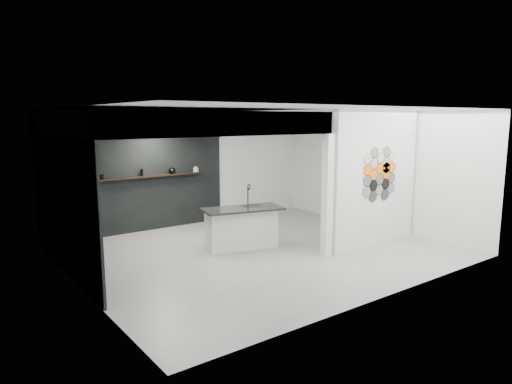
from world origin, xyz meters
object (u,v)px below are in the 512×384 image
(kitchen_island, at_px, (242,227))
(stockpot, at_px, (86,176))
(wall_basin, at_px, (81,224))
(glass_bowl, at_px, (196,170))
(partition_panel, at_px, (375,178))
(glass_vase, at_px, (196,169))
(bottle_dark, at_px, (142,172))
(kettle, at_px, (172,171))
(utensil_cup, at_px, (102,177))

(kitchen_island, distance_m, stockpot, 3.53)
(kitchen_island, height_order, stockpot, stockpot)
(wall_basin, bearing_deg, glass_bowl, 31.35)
(partition_panel, distance_m, glass_bowl, 4.39)
(wall_basin, distance_m, glass_vase, 4.01)
(glass_bowl, height_order, bottle_dark, bottle_dark)
(kettle, xyz_separation_m, glass_vase, (0.65, 0.00, -0.01))
(partition_panel, xyz_separation_m, bottle_dark, (-3.48, 3.87, 0.00))
(utensil_cup, bearing_deg, bottle_dark, 0.00)
(glass_vase, xyz_separation_m, bottle_dark, (-1.41, 0.00, 0.02))
(bottle_dark, bearing_deg, kitchen_island, -66.54)
(bottle_dark, bearing_deg, kettle, 0.00)
(kitchen_island, bearing_deg, partition_panel, -16.16)
(wall_basin, relative_size, glass_vase, 4.56)
(wall_basin, bearing_deg, glass_vase, 31.35)
(bottle_dark, bearing_deg, wall_basin, -133.83)
(partition_panel, height_order, stockpot, partition_panel)
(kettle, height_order, glass_bowl, kettle)
(kitchen_island, distance_m, bottle_dark, 2.85)
(partition_panel, distance_m, kettle, 4.73)
(utensil_cup, bearing_deg, kitchen_island, -51.14)
(kettle, bearing_deg, kitchen_island, -102.19)
(kitchen_island, xyz_separation_m, glass_bowl, (0.34, 2.46, 0.93))
(glass_vase, bearing_deg, partition_panel, -61.77)
(wall_basin, bearing_deg, kettle, 36.95)
(stockpot, bearing_deg, glass_vase, 0.00)
(stockpot, distance_m, glass_vase, 2.66)
(glass_bowl, bearing_deg, bottle_dark, 180.00)
(partition_panel, xyz_separation_m, stockpot, (-4.74, 3.87, 0.01))
(kitchen_island, bearing_deg, glass_bowl, 96.16)
(partition_panel, height_order, wall_basin, partition_panel)
(wall_basin, xyz_separation_m, utensil_cup, (1.07, 2.07, 0.52))
(kitchen_island, height_order, glass_bowl, glass_bowl)
(bottle_dark, relative_size, utensil_cup, 1.58)
(kitchen_island, bearing_deg, stockpot, 147.34)
(utensil_cup, bearing_deg, glass_vase, 0.00)
(wall_basin, xyz_separation_m, kitchen_island, (3.05, -0.40, -0.41))
(glass_vase, bearing_deg, kettle, 180.00)
(stockpot, bearing_deg, utensil_cup, 0.00)
(bottle_dark, xyz_separation_m, utensil_cup, (-0.92, 0.00, -0.03))
(wall_basin, relative_size, kitchen_island, 0.35)
(utensil_cup, bearing_deg, partition_panel, -41.31)
(wall_basin, distance_m, glass_bowl, 4.00)
(bottle_dark, distance_m, utensil_cup, 0.92)
(kettle, relative_size, bottle_dark, 1.03)
(kitchen_island, xyz_separation_m, glass_vase, (0.34, 2.46, 0.95))
(kettle, distance_m, bottle_dark, 0.76)
(stockpot, relative_size, bottle_dark, 1.40)
(glass_bowl, bearing_deg, partition_panel, -61.77)
(partition_panel, distance_m, glass_vase, 4.39)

